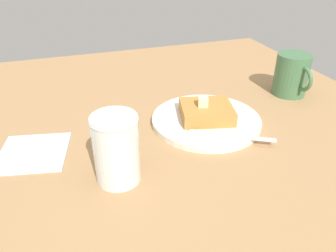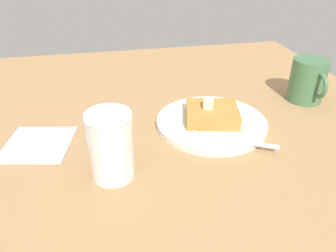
{
  "view_description": "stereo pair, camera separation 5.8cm",
  "coord_description": "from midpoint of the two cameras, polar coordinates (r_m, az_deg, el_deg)",
  "views": [
    {
      "loc": [
        58.8,
        -19.94,
        35.78
      ],
      "look_at": [
        11.37,
        -4.13,
        6.38
      ],
      "focal_mm": 35.0,
      "sensor_mm": 36.0,
      "label": 1
    },
    {
      "loc": [
        60.31,
        -14.34,
        35.78
      ],
      "look_at": [
        11.37,
        -4.13,
        6.38
      ],
      "focal_mm": 35.0,
      "sensor_mm": 36.0,
      "label": 2
    }
  ],
  "objects": [
    {
      "name": "toast_slice_center",
      "position": [
        0.67,
        4.28,
        2.42
      ],
      "size": [
        11.24,
        12.09,
        2.73
      ],
      "primitive_type": "cube",
      "rotation": [
        0.0,
        0.0,
        -0.23
      ],
      "color": "#BC7C39",
      "rests_on": "plate"
    },
    {
      "name": "butter_pat_primary",
      "position": [
        0.65,
        3.63,
        4.17
      ],
      "size": [
        2.3,
        2.41,
        1.93
      ],
      "primitive_type": "cube",
      "rotation": [
        0.0,
        0.0,
        1.22
      ],
      "color": "beige",
      "rests_on": "toast_slice_center"
    },
    {
      "name": "coffee_mug",
      "position": [
        0.83,
        18.91,
        8.41
      ],
      "size": [
        11.06,
        7.92,
        9.88
      ],
      "color": "#426F47",
      "rests_on": "table_surface"
    },
    {
      "name": "table_surface",
      "position": [
        0.71,
        -2.07,
        1.1
      ],
      "size": [
        96.64,
        96.64,
        1.88
      ],
      "primitive_type": "cube",
      "color": "#A57C4F",
      "rests_on": "ground"
    },
    {
      "name": "plate",
      "position": [
        0.68,
        4.22,
        0.99
      ],
      "size": [
        22.39,
        22.39,
        1.28
      ],
      "color": "silver",
      "rests_on": "table_surface"
    },
    {
      "name": "syrup_jar",
      "position": [
        0.51,
        -12.19,
        -4.34
      ],
      "size": [
        7.25,
        7.25,
        11.29
      ],
      "color": "#3A130C",
      "rests_on": "table_surface"
    },
    {
      "name": "fork",
      "position": [
        0.61,
        7.46,
        -1.79
      ],
      "size": [
        8.94,
        14.73,
        0.36
      ],
      "color": "silver",
      "rests_on": "plate"
    },
    {
      "name": "napkin",
      "position": [
        0.64,
        -24.85,
        -4.32
      ],
      "size": [
        14.2,
        13.97,
        0.3
      ],
      "primitive_type": "cube",
      "rotation": [
        0.0,
        0.0,
        -0.2
      ],
      "color": "silver",
      "rests_on": "table_surface"
    }
  ]
}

